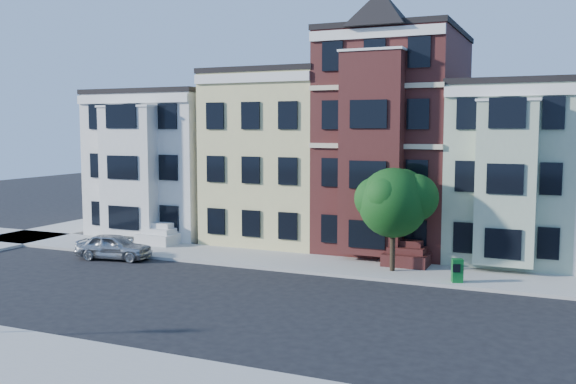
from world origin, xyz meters
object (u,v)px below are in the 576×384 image
at_px(street_tree, 393,207).
at_px(fire_hydrant, 131,247).
at_px(newspaper_box, 457,271).
at_px(parked_car, 114,246).

bearing_deg(street_tree, fire_hydrant, -174.05).
xyz_separation_m(newspaper_box, fire_hydrant, (-17.28, -0.37, -0.20)).
height_order(street_tree, parked_car, street_tree).
distance_m(parked_car, newspaper_box, 17.61).
relative_size(street_tree, fire_hydrant, 9.66).
bearing_deg(newspaper_box, parked_car, 165.30).
relative_size(street_tree, parked_car, 1.51).
bearing_deg(newspaper_box, street_tree, 141.57).
height_order(newspaper_box, fire_hydrant, newspaper_box).
height_order(street_tree, newspaper_box, street_tree).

